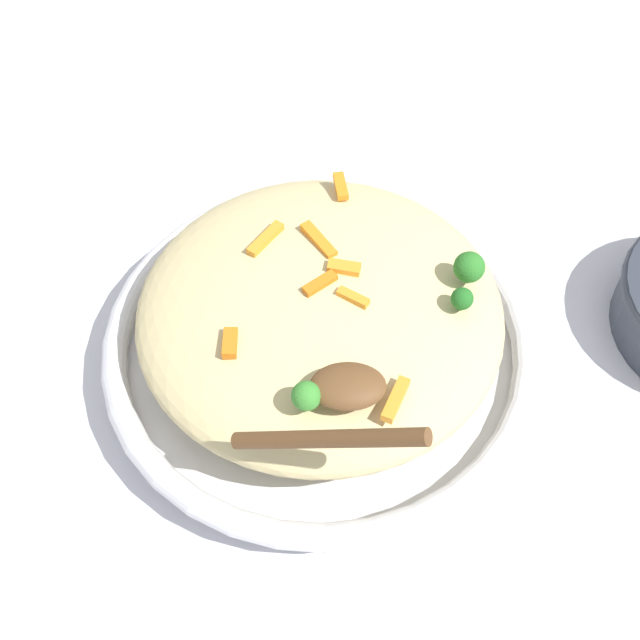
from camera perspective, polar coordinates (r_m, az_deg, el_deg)
ground_plane at (r=0.77m, az=0.00°, el=-3.07°), size 2.40×2.40×0.00m
serving_bowl at (r=0.75m, az=0.00°, el=-1.95°), size 0.38×0.38×0.05m
pasta_mound at (r=0.70m, az=0.00°, el=0.47°), size 0.30×0.30×0.07m
carrot_piece_0 at (r=0.71m, az=0.06°, el=5.33°), size 0.03×0.04×0.01m
carrot_piece_1 at (r=0.67m, az=-0.41°, el=2.45°), size 0.03×0.02×0.01m
carrot_piece_2 at (r=0.62m, az=5.08°, el=-5.31°), size 0.02×0.04×0.01m
carrot_piece_3 at (r=0.65m, az=-6.03°, el=-1.55°), size 0.01×0.02×0.01m
carrot_piece_4 at (r=0.68m, az=1.61°, el=3.50°), size 0.03×0.02×0.01m
carrot_piece_5 at (r=0.67m, az=2.22°, el=1.47°), size 0.03×0.02×0.01m
carrot_piece_6 at (r=0.71m, az=-3.66°, el=5.42°), size 0.03×0.04×0.01m
carrot_piece_7 at (r=0.76m, az=1.39°, el=8.94°), size 0.01×0.03×0.01m
broccoli_floret_0 at (r=0.69m, az=9.94°, el=3.48°), size 0.03×0.03×0.03m
broccoli_floret_1 at (r=0.67m, az=9.48°, el=1.41°), size 0.02×0.02×0.02m
broccoli_floret_2 at (r=0.61m, az=-0.93°, el=-5.12°), size 0.02×0.02×0.03m
serving_spoon at (r=0.59m, az=1.37°, el=-5.56°), size 0.13×0.11×0.09m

